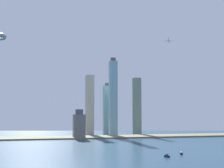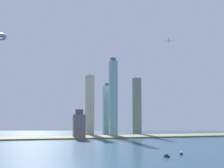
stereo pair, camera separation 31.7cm
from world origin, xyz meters
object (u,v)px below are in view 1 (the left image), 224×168
at_px(skyscraper_2, 137,106).
at_px(skyscraper_0, 108,110).
at_px(skyscraper_6, 79,125).
at_px(skyscraper_7, 113,98).
at_px(boat_0, 167,156).
at_px(airplane, 169,41).
at_px(skyscraper_1, 90,105).
at_px(boat_3, 181,153).

bearing_deg(skyscraper_2, skyscraper_0, -173.57).
xyz_separation_m(skyscraper_6, skyscraper_7, (84.16, 35.54, 61.76)).
distance_m(skyscraper_7, boat_0, 364.75).
bearing_deg(skyscraper_7, airplane, -28.67).
bearing_deg(boat_0, skyscraper_7, 154.98).
bearing_deg(boat_0, skyscraper_2, 144.92).
height_order(skyscraper_0, skyscraper_1, skyscraper_1).
height_order(skyscraper_2, airplane, airplane).
distance_m(boat_3, airplane, 361.90).
bearing_deg(boat_0, skyscraper_1, 161.55).
xyz_separation_m(skyscraper_2, boat_3, (-69.17, -390.77, -70.75)).
relative_size(skyscraper_7, boat_0, 21.82).
bearing_deg(skyscraper_7, boat_0, -93.34).
relative_size(skyscraper_1, boat_0, 17.64).
xyz_separation_m(skyscraper_6, boat_3, (92.19, -298.12, -26.41)).
bearing_deg(boat_0, boat_3, 102.76).
bearing_deg(skyscraper_2, boat_0, -103.41).
height_order(skyscraper_2, boat_0, skyscraper_2).
bearing_deg(airplane, skyscraper_7, 89.00).
height_order(skyscraper_2, skyscraper_7, skyscraper_7).
bearing_deg(skyscraper_0, airplane, -44.09).
relative_size(skyscraper_1, airplane, 6.72).
bearing_deg(skyscraper_2, skyscraper_7, -143.51).
relative_size(skyscraper_2, boat_0, 17.11).
height_order(skyscraper_0, airplane, airplane).
bearing_deg(skyscraper_7, skyscraper_2, 36.49).
bearing_deg(boat_3, skyscraper_0, -163.41).
bearing_deg(skyscraper_2, skyscraper_1, 176.77).
relative_size(skyscraper_1, skyscraper_6, 2.39).
height_order(boat_3, airplane, airplane).
distance_m(skyscraper_1, airplane, 247.57).
relative_size(skyscraper_0, airplane, 5.82).
height_order(skyscraper_0, skyscraper_2, skyscraper_2).
xyz_separation_m(boat_0, airplane, (135.09, 290.74, 214.91)).
bearing_deg(boat_3, skyscraper_7, -163.25).
relative_size(skyscraper_2, airplane, 6.51).
distance_m(skyscraper_6, skyscraper_7, 110.27).
bearing_deg(skyscraper_1, boat_0, -86.77).
distance_m(skyscraper_1, skyscraper_6, 116.93).
distance_m(skyscraper_2, skyscraper_7, 97.59).
distance_m(skyscraper_1, boat_0, 424.28).
height_order(skyscraper_0, skyscraper_6, skyscraper_0).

